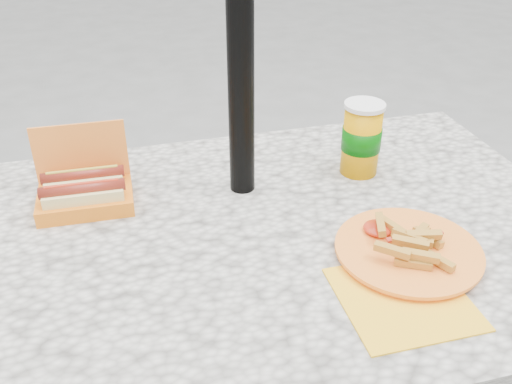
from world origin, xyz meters
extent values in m
cube|color=beige|center=(0.00, 0.00, 0.72)|extent=(1.20, 0.80, 0.05)
cylinder|color=black|center=(-0.50, 0.30, 0.35)|extent=(0.07, 0.07, 0.70)
cylinder|color=black|center=(0.50, 0.30, 0.35)|extent=(0.07, 0.07, 0.70)
cylinder|color=black|center=(0.00, 0.16, 1.10)|extent=(0.05, 0.05, 2.20)
cube|color=orange|center=(-0.31, 0.17, 0.77)|extent=(0.18, 0.12, 0.03)
cube|color=orange|center=(-0.31, 0.23, 0.84)|extent=(0.18, 0.02, 0.12)
cube|color=#E4CC85|center=(-0.31, 0.14, 0.78)|extent=(0.15, 0.05, 0.04)
cylinder|color=maroon|center=(-0.31, 0.14, 0.81)|extent=(0.16, 0.03, 0.02)
cylinder|color=#B82913|center=(-0.31, 0.14, 0.82)|extent=(0.13, 0.01, 0.01)
cube|color=#E4CC85|center=(-0.31, 0.20, 0.78)|extent=(0.15, 0.05, 0.04)
cylinder|color=maroon|center=(-0.31, 0.20, 0.81)|extent=(0.16, 0.03, 0.02)
cylinder|color=gold|center=(-0.31, 0.20, 0.82)|extent=(0.13, 0.01, 0.01)
cube|color=yellow|center=(0.16, -0.23, 0.75)|extent=(0.20, 0.20, 0.00)
cylinder|color=orange|center=(0.22, -0.13, 0.76)|extent=(0.24, 0.24, 0.01)
cylinder|color=orange|center=(0.22, -0.13, 0.76)|extent=(0.25, 0.25, 0.01)
cube|color=#BD732B|center=(0.21, -0.15, 0.78)|extent=(0.04, 0.06, 0.02)
cube|color=#BD732B|center=(0.21, -0.09, 0.78)|extent=(0.03, 0.06, 0.01)
cube|color=#BD732B|center=(0.24, -0.18, 0.78)|extent=(0.04, 0.06, 0.01)
cube|color=#BD732B|center=(0.26, -0.12, 0.77)|extent=(0.04, 0.06, 0.02)
cube|color=#BD732B|center=(0.18, -0.09, 0.79)|extent=(0.03, 0.06, 0.02)
cube|color=#BD732B|center=(0.22, -0.13, 0.78)|extent=(0.06, 0.04, 0.01)
cube|color=#BD732B|center=(0.24, -0.12, 0.78)|extent=(0.06, 0.04, 0.02)
cube|color=#BD732B|center=(0.20, -0.18, 0.78)|extent=(0.06, 0.04, 0.01)
cube|color=#BD732B|center=(0.17, -0.16, 0.79)|extent=(0.05, 0.05, 0.01)
cube|color=#BD732B|center=(0.24, -0.13, 0.79)|extent=(0.06, 0.03, 0.02)
cube|color=#BD732B|center=(0.21, -0.15, 0.79)|extent=(0.06, 0.05, 0.01)
cube|color=#BD732B|center=(0.21, -0.18, 0.79)|extent=(0.06, 0.04, 0.01)
cube|color=#BD732B|center=(0.24, -0.11, 0.78)|extent=(0.06, 0.05, 0.01)
cube|color=#BD732B|center=(0.22, -0.13, 0.79)|extent=(0.05, 0.06, 0.02)
cube|color=#BD732B|center=(0.23, -0.13, 0.78)|extent=(0.06, 0.04, 0.01)
ellipsoid|color=#B82913|center=(0.19, -0.07, 0.77)|extent=(0.05, 0.05, 0.02)
cube|color=#AF3322|center=(0.23, -0.12, 0.78)|extent=(0.10, 0.01, 0.00)
cylinder|color=#E69600|center=(0.26, 0.16, 0.82)|extent=(0.08, 0.08, 0.15)
cylinder|color=#025404|center=(0.26, 0.16, 0.83)|extent=(0.08, 0.08, 0.05)
cylinder|color=white|center=(0.26, 0.16, 0.90)|extent=(0.08, 0.08, 0.01)
camera|label=1|loc=(-0.23, -0.81, 1.35)|focal=40.00mm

